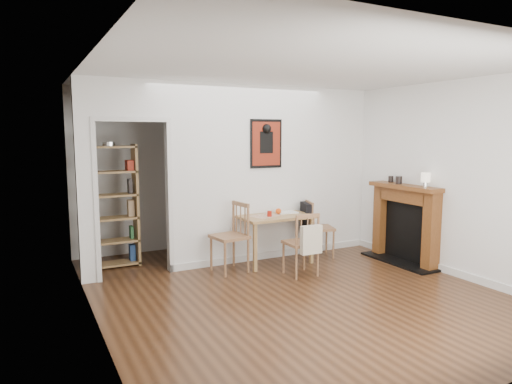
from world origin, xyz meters
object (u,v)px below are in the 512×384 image
ceramic_jar_a (399,180)px  mantel_lamp (426,178)px  chair_right (318,228)px  fireplace (405,221)px  bookshelf (111,207)px  red_glass (269,214)px  dining_table (275,221)px  orange_fruit (278,211)px  chair_front (301,243)px  chair_left (229,237)px  ceramic_jar_b (391,179)px  notebook (287,212)px

ceramic_jar_a → mantel_lamp: bearing=-89.6°
chair_right → fireplace: (0.97, -0.83, 0.16)m
bookshelf → fireplace: size_ratio=1.40×
fireplace → mantel_lamp: (-0.04, -0.38, 0.67)m
fireplace → red_glass: (-1.87, 0.76, 0.14)m
chair_right → fireplace: 1.29m
dining_table → orange_fruit: bearing=28.1°
chair_front → red_glass: chair_front is taller
chair_left → ceramic_jar_b: 2.66m
chair_right → bookshelf: size_ratio=0.50×
ceramic_jar_a → ceramic_jar_b: ceramic_jar_a is taller
chair_left → bookshelf: bearing=144.5°
mantel_lamp → bookshelf: bearing=151.1°
dining_table → ceramic_jar_b: 1.91m
chair_left → mantel_lamp: (2.47, -1.13, 0.81)m
chair_left → ceramic_jar_b: size_ratio=9.99×
chair_right → red_glass: size_ratio=10.22×
chair_left → bookshelf: bookshelf is taller
notebook → ceramic_jar_b: ceramic_jar_b is taller
notebook → ceramic_jar_b: (1.50, -0.59, 0.49)m
chair_left → ceramic_jar_b: bearing=-9.2°
mantel_lamp → ceramic_jar_b: bearing=85.5°
chair_front → fireplace: fireplace is taller
bookshelf → fireplace: 4.28m
dining_table → orange_fruit: size_ratio=12.07×
chair_left → chair_front: (0.79, -0.60, -0.04)m
notebook → mantel_lamp: size_ratio=1.48×
chair_left → bookshelf: (-1.39, 0.99, 0.38)m
fireplace → bookshelf: bearing=155.9°
chair_front → mantel_lamp: bearing=-17.7°
notebook → ceramic_jar_a: 1.73m
mantel_lamp → ceramic_jar_a: bearing=90.4°
orange_fruit → ceramic_jar_b: size_ratio=0.90×
dining_table → notebook: (0.25, 0.08, 0.09)m
chair_left → fireplace: (2.51, -0.75, 0.14)m
red_glass → mantel_lamp: 2.22m
dining_table → fireplace: size_ratio=0.84×
red_glass → chair_front: bearing=-76.2°
bookshelf → ceramic_jar_b: (3.91, -1.40, 0.34)m
bookshelf → ceramic_jar_b: 4.17m
orange_fruit → ceramic_jar_a: (1.60, -0.78, 0.46)m
notebook → mantel_lamp: mantel_lamp is taller
bookshelf → orange_fruit: 2.41m
chair_right → orange_fruit: 0.75m
chair_left → ceramic_jar_a: (2.46, -0.64, 0.74)m
chair_left → chair_front: chair_left is taller
mantel_lamp → ceramic_jar_b: 0.73m
bookshelf → dining_table: bearing=-22.4°
dining_table → chair_left: (-0.77, -0.10, -0.15)m
ceramic_jar_a → chair_front: bearing=178.6°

